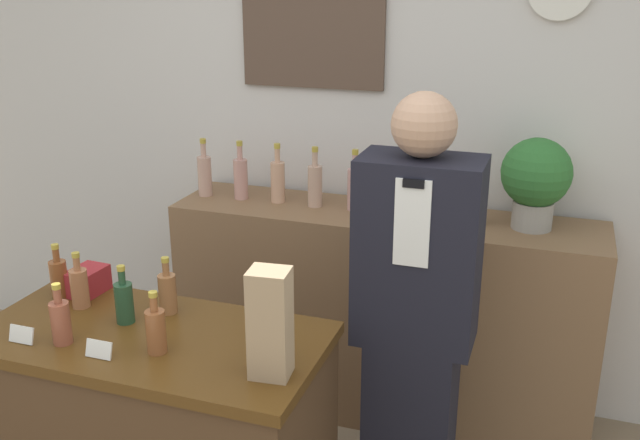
# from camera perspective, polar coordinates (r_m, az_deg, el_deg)

# --- Properties ---
(back_wall) EXTENTS (5.20, 0.09, 2.70)m
(back_wall) POSITION_cam_1_polar(r_m,az_deg,el_deg) (3.45, 3.75, 7.72)
(back_wall) COLOR silver
(back_wall) RESTS_ON ground_plane
(back_shelf) EXTENTS (1.95, 0.45, 1.01)m
(back_shelf) POSITION_cam_1_polar(r_m,az_deg,el_deg) (3.42, 4.86, -7.54)
(back_shelf) COLOR brown
(back_shelf) RESTS_ON ground_plane
(shopkeeper) EXTENTS (0.42, 0.27, 1.68)m
(shopkeeper) POSITION_cam_1_polar(r_m,az_deg,el_deg) (2.62, 7.57, -8.30)
(shopkeeper) COLOR black
(shopkeeper) RESTS_ON ground_plane
(potted_plant) EXTENTS (0.29, 0.29, 0.39)m
(potted_plant) POSITION_cam_1_polar(r_m,az_deg,el_deg) (3.11, 16.89, 3.25)
(potted_plant) COLOR #9E998E
(potted_plant) RESTS_ON back_shelf
(paper_bag) EXTENTS (0.13, 0.11, 0.34)m
(paper_bag) POSITION_cam_1_polar(r_m,az_deg,el_deg) (2.08, -4.01, -8.28)
(paper_bag) COLOR tan
(paper_bag) RESTS_ON display_counter
(price_card_left) EXTENTS (0.09, 0.02, 0.06)m
(price_card_left) POSITION_cam_1_polar(r_m,az_deg,el_deg) (2.51, -22.78, -8.45)
(price_card_left) COLOR white
(price_card_left) RESTS_ON display_counter
(price_card_right) EXTENTS (0.09, 0.02, 0.06)m
(price_card_right) POSITION_cam_1_polar(r_m,az_deg,el_deg) (2.34, -17.27, -9.86)
(price_card_right) COLOR white
(price_card_right) RESTS_ON display_counter
(gift_box) EXTENTS (0.12, 0.16, 0.10)m
(gift_box) POSITION_cam_1_polar(r_m,az_deg,el_deg) (2.78, -18.14, -4.66)
(gift_box) COLOR maroon
(gift_box) RESTS_ON display_counter
(counter_bottle_0) EXTENTS (0.06, 0.06, 0.21)m
(counter_bottle_0) POSITION_cam_1_polar(r_m,az_deg,el_deg) (2.77, -20.16, -4.35)
(counter_bottle_0) COLOR brown
(counter_bottle_0) RESTS_ON display_counter
(counter_bottle_1) EXTENTS (0.06, 0.06, 0.21)m
(counter_bottle_1) POSITION_cam_1_polar(r_m,az_deg,el_deg) (2.67, -18.69, -5.08)
(counter_bottle_1) COLOR #A66540
(counter_bottle_1) RESTS_ON display_counter
(counter_bottle_2) EXTENTS (0.06, 0.06, 0.21)m
(counter_bottle_2) POSITION_cam_1_polar(r_m,az_deg,el_deg) (2.44, -20.04, -7.60)
(counter_bottle_2) COLOR #954D36
(counter_bottle_2) RESTS_ON display_counter
(counter_bottle_3) EXTENTS (0.06, 0.06, 0.21)m
(counter_bottle_3) POSITION_cam_1_polar(r_m,az_deg,el_deg) (2.51, -15.40, -6.28)
(counter_bottle_3) COLOR #24482C
(counter_bottle_3) RESTS_ON display_counter
(counter_bottle_4) EXTENTS (0.06, 0.06, 0.21)m
(counter_bottle_4) POSITION_cam_1_polar(r_m,az_deg,el_deg) (2.54, -12.10, -5.65)
(counter_bottle_4) COLOR #986138
(counter_bottle_4) RESTS_ON display_counter
(counter_bottle_5) EXTENTS (0.06, 0.06, 0.21)m
(counter_bottle_5) POSITION_cam_1_polar(r_m,az_deg,el_deg) (2.30, -13.00, -8.54)
(counter_bottle_5) COLOR brown
(counter_bottle_5) RESTS_ON display_counter
(shelf_bottle_0) EXTENTS (0.07, 0.07, 0.28)m
(shelf_bottle_0) POSITION_cam_1_polar(r_m,az_deg,el_deg) (3.51, -9.22, 3.63)
(shelf_bottle_0) COLOR tan
(shelf_bottle_0) RESTS_ON back_shelf
(shelf_bottle_1) EXTENTS (0.07, 0.07, 0.28)m
(shelf_bottle_1) POSITION_cam_1_polar(r_m,az_deg,el_deg) (3.43, -6.37, 3.42)
(shelf_bottle_1) COLOR tan
(shelf_bottle_1) RESTS_ON back_shelf
(shelf_bottle_2) EXTENTS (0.07, 0.07, 0.28)m
(shelf_bottle_2) POSITION_cam_1_polar(r_m,az_deg,el_deg) (3.37, -3.40, 3.19)
(shelf_bottle_2) COLOR tan
(shelf_bottle_2) RESTS_ON back_shelf
(shelf_bottle_3) EXTENTS (0.07, 0.07, 0.28)m
(shelf_bottle_3) POSITION_cam_1_polar(r_m,az_deg,el_deg) (3.30, -0.40, 2.88)
(shelf_bottle_3) COLOR tan
(shelf_bottle_3) RESTS_ON back_shelf
(shelf_bottle_4) EXTENTS (0.07, 0.07, 0.28)m
(shelf_bottle_4) POSITION_cam_1_polar(r_m,az_deg,el_deg) (3.25, 2.79, 2.62)
(shelf_bottle_4) COLOR tan
(shelf_bottle_4) RESTS_ON back_shelf
(shelf_bottle_5) EXTENTS (0.07, 0.07, 0.28)m
(shelf_bottle_5) POSITION_cam_1_polar(r_m,az_deg,el_deg) (3.17, 5.87, 2.12)
(shelf_bottle_5) COLOR tan
(shelf_bottle_5) RESTS_ON back_shelf
(shelf_bottle_6) EXTENTS (0.07, 0.07, 0.28)m
(shelf_bottle_6) POSITION_cam_1_polar(r_m,az_deg,el_deg) (3.15, 9.27, 1.87)
(shelf_bottle_6) COLOR tan
(shelf_bottle_6) RESTS_ON back_shelf
(shelf_bottle_7) EXTENTS (0.07, 0.07, 0.28)m
(shelf_bottle_7) POSITION_cam_1_polar(r_m,az_deg,el_deg) (3.13, 12.66, 1.51)
(shelf_bottle_7) COLOR tan
(shelf_bottle_7) RESTS_ON back_shelf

